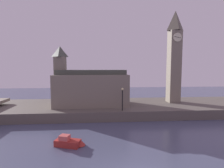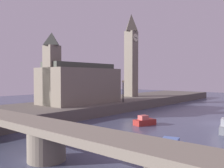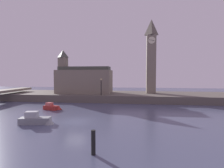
% 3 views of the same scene
% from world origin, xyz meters
% --- Properties ---
extents(ground_plane, '(120.00, 120.00, 0.00)m').
position_xyz_m(ground_plane, '(0.00, 0.00, 0.00)').
color(ground_plane, '#474C66').
extents(far_embankment, '(70.00, 12.00, 1.50)m').
position_xyz_m(far_embankment, '(0.00, 20.00, 0.75)').
color(far_embankment, '#5B544C').
rests_on(far_embankment, ground).
extents(clock_tower, '(2.27, 2.31, 16.77)m').
position_xyz_m(clock_tower, '(10.91, 20.86, 10.18)').
color(clock_tower, slate).
rests_on(clock_tower, far_embankment).
extents(parliament_hall, '(12.40, 6.11, 10.06)m').
position_xyz_m(parliament_hall, '(-4.72, 19.46, 4.56)').
color(parliament_hall, slate).
rests_on(parliament_hall, far_embankment).
extents(streetlamp, '(0.36, 0.36, 3.46)m').
position_xyz_m(streetlamp, '(0.42, 14.85, 3.69)').
color(streetlamp, black).
rests_on(streetlamp, far_embankment).
extents(mooring_post_right, '(0.31, 0.31, 1.77)m').
position_xyz_m(mooring_post_right, '(4.36, -8.75, 0.88)').
color(mooring_post_right, black).
rests_on(mooring_post_right, ground).
extents(boat_dinghy_red, '(3.29, 1.89, 1.15)m').
position_xyz_m(boat_dinghy_red, '(-6.07, 6.54, 0.41)').
color(boat_dinghy_red, maroon).
rests_on(boat_dinghy_red, ground).
extents(boat_cruiser_grey, '(4.21, 1.92, 1.45)m').
position_xyz_m(boat_cruiser_grey, '(-3.91, -1.73, 0.49)').
color(boat_cruiser_grey, gray).
rests_on(boat_cruiser_grey, ground).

